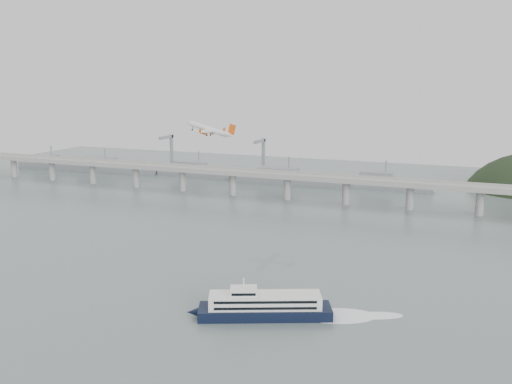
% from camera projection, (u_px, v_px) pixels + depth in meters
% --- Properties ---
extents(ground, '(900.00, 900.00, 0.00)m').
position_uv_depth(ground, '(214.00, 285.00, 263.27)').
color(ground, slate).
rests_on(ground, ground).
extents(bridge, '(800.00, 22.00, 23.90)m').
position_uv_depth(bridge, '(321.00, 181.00, 442.09)').
color(bridge, gray).
rests_on(bridge, ground).
extents(distant_fleet, '(453.00, 60.90, 40.00)m').
position_uv_depth(distant_fleet, '(192.00, 172.00, 559.83)').
color(distant_fleet, slate).
rests_on(distant_fleet, ground).
extents(ferry, '(86.81, 43.56, 17.31)m').
position_uv_depth(ferry, '(265.00, 306.00, 227.19)').
color(ferry, black).
rests_on(ferry, ground).
extents(airliner, '(34.75, 31.28, 11.01)m').
position_uv_depth(airliner, '(210.00, 130.00, 328.19)').
color(airliner, white).
rests_on(airliner, ground).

